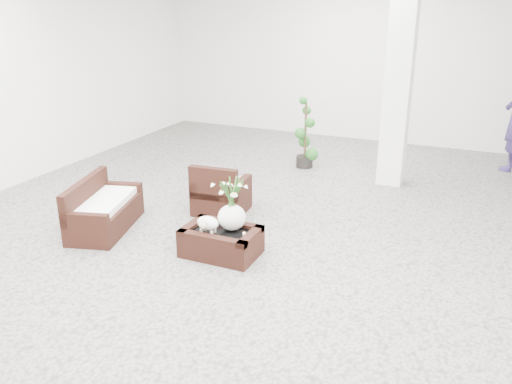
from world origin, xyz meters
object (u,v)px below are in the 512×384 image
at_px(armchair, 221,187).
at_px(topiary, 305,133).
at_px(coffee_table, 221,243).
at_px(loveseat, 104,205).

height_order(armchair, topiary, topiary).
height_order(coffee_table, armchair, armchair).
height_order(armchair, loveseat, armchair).
bearing_deg(loveseat, coffee_table, -107.24).
bearing_deg(topiary, coffee_table, -86.45).
height_order(loveseat, topiary, topiary).
bearing_deg(armchair, topiary, -103.61).
relative_size(coffee_table, armchair, 1.19).
distance_m(coffee_table, topiary, 3.83).
xyz_separation_m(loveseat, topiary, (1.55, 3.74, 0.30)).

